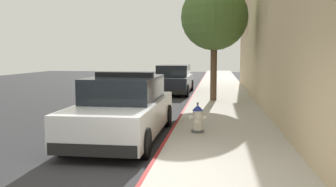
% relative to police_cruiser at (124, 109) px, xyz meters
% --- Properties ---
extents(ground_plane, '(32.56, 60.00, 0.20)m').
position_rel_police_cruiser_xyz_m(ground_plane, '(-3.42, 6.76, -0.84)').
color(ground_plane, '#2B2B2D').
extents(sidewalk_pavement, '(2.76, 60.00, 0.15)m').
position_rel_police_cruiser_xyz_m(sidewalk_pavement, '(2.58, 6.76, -0.67)').
color(sidewalk_pavement, '#ADA89E').
rests_on(sidewalk_pavement, ground).
extents(curb_painted_edge, '(0.08, 60.00, 0.15)m').
position_rel_police_cruiser_xyz_m(curb_painted_edge, '(1.16, 6.76, -0.67)').
color(curb_painted_edge, maroon).
rests_on(curb_painted_edge, ground).
extents(police_cruiser, '(1.94, 4.84, 1.68)m').
position_rel_police_cruiser_xyz_m(police_cruiser, '(0.00, 0.00, 0.00)').
color(police_cruiser, white).
rests_on(police_cruiser, ground).
extents(parked_car_silver_ahead, '(1.94, 4.84, 1.56)m').
position_rel_police_cruiser_xyz_m(parked_car_silver_ahead, '(-0.04, 10.95, -0.00)').
color(parked_car_silver_ahead, black).
rests_on(parked_car_silver_ahead, ground).
extents(fire_hydrant, '(0.44, 0.40, 0.76)m').
position_rel_police_cruiser_xyz_m(fire_hydrant, '(1.85, 0.25, -0.24)').
color(fire_hydrant, '#4C4C51').
rests_on(fire_hydrant, sidewalk_pavement).
extents(street_tree, '(2.86, 2.86, 5.01)m').
position_rel_police_cruiser_xyz_m(street_tree, '(2.17, 6.92, 2.97)').
color(street_tree, brown).
rests_on(street_tree, sidewalk_pavement).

